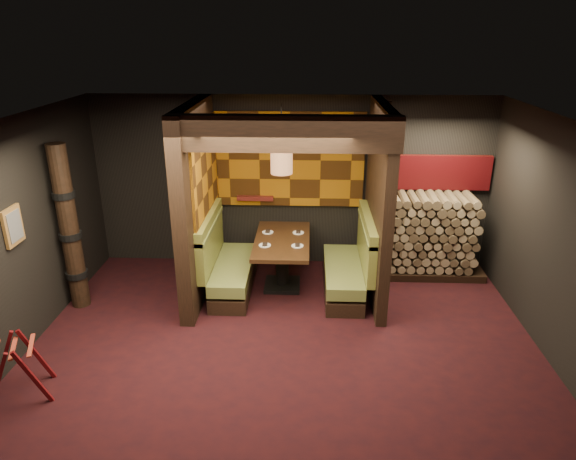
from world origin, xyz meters
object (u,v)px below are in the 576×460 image
at_px(pendant_lamp, 282,158).
at_px(firewood_stack, 431,235).
at_px(booth_bench_left, 226,266).
at_px(booth_bench_right, 350,268).
at_px(dining_table, 282,253).
at_px(totem_column, 69,230).
at_px(luggage_rack, 17,367).

relative_size(pendant_lamp, firewood_stack, 0.57).
relative_size(booth_bench_left, booth_bench_right, 1.00).
height_order(dining_table, firewood_stack, firewood_stack).
height_order(dining_table, pendant_lamp, pendant_lamp).
bearing_deg(firewood_stack, pendant_lamp, -165.45).
relative_size(booth_bench_left, firewood_stack, 0.92).
height_order(booth_bench_right, totem_column, totem_column).
distance_m(luggage_rack, totem_column, 2.17).
height_order(booth_bench_right, dining_table, booth_bench_right).
xyz_separation_m(luggage_rack, firewood_stack, (5.15, 3.25, 0.31)).
xyz_separation_m(booth_bench_right, firewood_stack, (1.35, 0.70, 0.28)).
bearing_deg(pendant_lamp, luggage_rack, -136.30).
xyz_separation_m(luggage_rack, totem_column, (-0.18, 2.00, 0.82)).
distance_m(totem_column, firewood_stack, 5.50).
distance_m(booth_bench_left, luggage_rack, 3.19).
bearing_deg(dining_table, pendant_lamp, -90.00).
xyz_separation_m(booth_bench_left, firewood_stack, (3.25, 0.70, 0.28)).
bearing_deg(booth_bench_right, luggage_rack, -146.06).
relative_size(dining_table, luggage_rack, 1.89).
relative_size(booth_bench_right, pendant_lamp, 1.61).
xyz_separation_m(dining_table, pendant_lamp, (0.00, -0.05, 1.51)).
bearing_deg(totem_column, booth_bench_right, 7.86).
bearing_deg(booth_bench_left, dining_table, 8.57).
height_order(pendant_lamp, firewood_stack, pendant_lamp).
height_order(booth_bench_right, firewood_stack, firewood_stack).
distance_m(booth_bench_left, dining_table, 0.88).
relative_size(booth_bench_left, totem_column, 0.67).
height_order(pendant_lamp, totem_column, pendant_lamp).
xyz_separation_m(dining_table, totem_column, (-2.94, -0.68, 0.61)).
xyz_separation_m(dining_table, luggage_rack, (-2.76, -2.68, -0.20)).
bearing_deg(totem_column, firewood_stack, 13.19).
bearing_deg(luggage_rack, pendant_lamp, 43.70).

